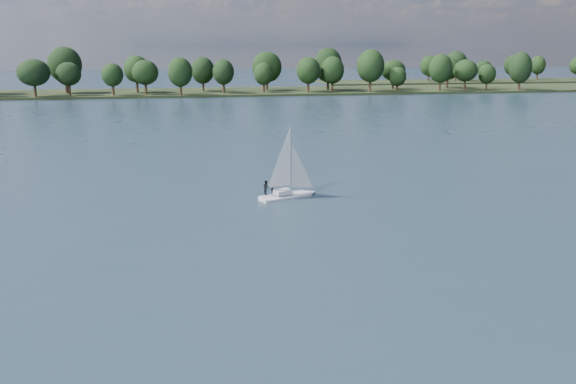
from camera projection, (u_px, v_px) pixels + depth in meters
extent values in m
plane|color=#233342|center=(270.00, 133.00, 126.75)|extent=(700.00, 700.00, 0.00)
cube|color=black|center=(221.00, 93.00, 234.01)|extent=(660.00, 40.00, 1.50)
cube|color=black|center=(545.00, 81.00, 308.94)|extent=(220.00, 30.00, 1.40)
cube|color=silver|center=(286.00, 198.00, 73.33)|extent=(6.79, 4.25, 0.78)
cube|color=silver|center=(286.00, 191.00, 73.16)|extent=(2.24, 1.82, 0.48)
cylinder|color=silver|center=(286.00, 160.00, 72.35)|extent=(0.12, 0.12, 7.75)
imported|color=black|center=(272.00, 186.00, 72.89)|extent=(0.52, 0.68, 1.67)
imported|color=black|center=(266.00, 187.00, 72.33)|extent=(0.83, 0.95, 1.67)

